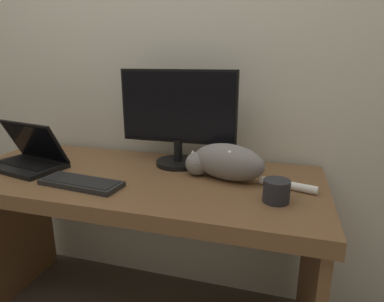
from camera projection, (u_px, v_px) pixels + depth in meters
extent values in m
cube|color=beige|center=(164.00, 51.00, 1.61)|extent=(6.40, 0.06, 2.60)
cube|color=brown|center=(134.00, 181.00, 1.40)|extent=(1.59, 0.67, 0.06)
cube|color=brown|center=(8.00, 235.00, 1.71)|extent=(0.04, 0.62, 0.72)
cube|color=brown|center=(309.00, 289.00, 1.30)|extent=(0.04, 0.62, 0.72)
cylinder|color=black|center=(178.00, 163.00, 1.52)|extent=(0.21, 0.21, 0.02)
cylinder|color=black|center=(178.00, 150.00, 1.50)|extent=(0.04, 0.04, 0.10)
cube|color=black|center=(178.00, 107.00, 1.45)|extent=(0.54, 0.02, 0.33)
cube|color=black|center=(177.00, 107.00, 1.44)|extent=(0.52, 0.01, 0.31)
cube|color=black|center=(26.00, 166.00, 1.46)|extent=(0.38, 0.28, 0.02)
cube|color=black|center=(28.00, 163.00, 1.47)|extent=(0.30, 0.17, 0.00)
cube|color=black|center=(34.00, 141.00, 1.49)|extent=(0.35, 0.17, 0.19)
cube|color=black|center=(33.00, 142.00, 1.48)|extent=(0.32, 0.15, 0.17)
cube|color=black|center=(81.00, 183.00, 1.26)|extent=(0.34, 0.15, 0.02)
cube|color=black|center=(81.00, 180.00, 1.26)|extent=(0.32, 0.13, 0.00)
ellipsoid|color=gray|center=(228.00, 162.00, 1.31)|extent=(0.33, 0.21, 0.15)
ellipsoid|color=white|center=(232.00, 153.00, 1.29)|extent=(0.16, 0.13, 0.06)
sphere|color=gray|center=(197.00, 163.00, 1.37)|extent=(0.10, 0.10, 0.10)
cone|color=white|center=(193.00, 153.00, 1.37)|extent=(0.03, 0.03, 0.03)
cone|color=white|center=(202.00, 155.00, 1.35)|extent=(0.03, 0.03, 0.03)
cylinder|color=white|center=(288.00, 185.00, 1.23)|extent=(0.22, 0.09, 0.03)
cylinder|color=#232328|center=(276.00, 191.00, 1.11)|extent=(0.09, 0.09, 0.08)
cube|color=gold|center=(248.00, 165.00, 1.41)|extent=(0.06, 0.06, 0.06)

